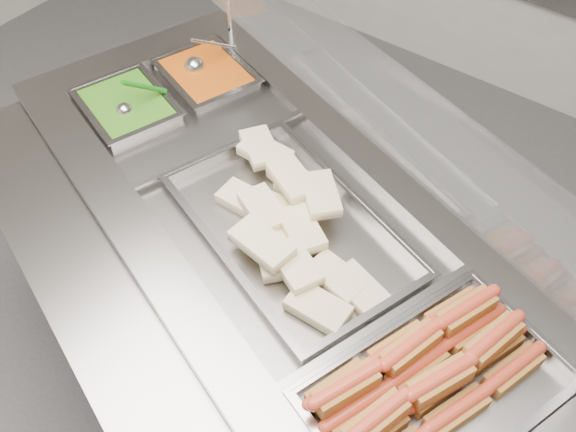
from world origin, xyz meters
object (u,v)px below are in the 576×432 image
Objects in this scene: steam_counter at (279,302)px; sneeze_guard at (351,71)px; pan_wraps at (290,230)px; ladle at (196,65)px; serving_spoon at (128,107)px; pan_hotdogs at (434,396)px.

sneeze_guard is (0.08, 0.22, 0.88)m from steam_counter.
ladle is at bearing 151.31° from pan_wraps.
ladle reaches higher than steam_counter.
sneeze_guard is 8.74× the size of ladle.
ladle is at bearing 85.27° from serving_spoon.
steam_counter is 1.24× the size of sneeze_guard.
steam_counter is 0.84m from serving_spoon.
serving_spoon is (-0.68, 0.06, 0.50)m from steam_counter.
pan_hotdogs is 0.61m from pan_wraps.
pan_hotdogs is at bearing -18.74° from pan_wraps.
pan_hotdogs is (0.64, -0.22, 0.44)m from steam_counter.
steam_counter is at bearing -108.74° from sneeze_guard.
sneeze_guard reaches higher than pan_wraps.
serving_spoon is (-0.03, -0.31, 0.00)m from ladle.
pan_hotdogs is at bearing -18.74° from steam_counter.
pan_wraps is (-0.58, 0.20, 0.02)m from pan_hotdogs.
sneeze_guard reaches higher than ladle.
serving_spoon is (-1.32, 0.28, 0.06)m from pan_hotdogs.
sneeze_guard is 0.49m from pan_wraps.
steam_counter is 0.80m from pan_hotdogs.
steam_counter is at bearing -5.05° from serving_spoon.
ladle is (-0.71, 0.39, 0.04)m from pan_wraps.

